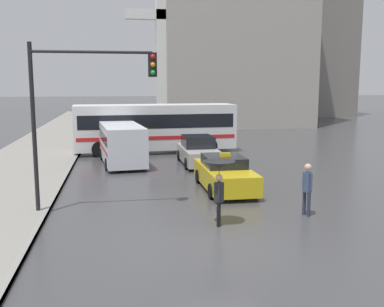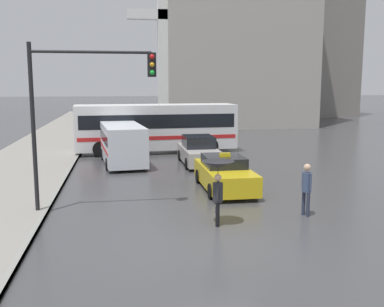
% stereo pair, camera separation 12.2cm
% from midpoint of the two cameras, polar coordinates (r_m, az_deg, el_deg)
% --- Properties ---
extents(ground_plane, '(300.00, 300.00, 0.00)m').
position_cam_midpoint_polar(ground_plane, '(12.49, 3.34, -11.64)').
color(ground_plane, '#424244').
extents(taxi, '(1.91, 4.58, 1.55)m').
position_cam_midpoint_polar(taxi, '(18.73, 4.34, -2.60)').
color(taxi, gold).
rests_on(taxi, ground_plane).
extents(sedan_red, '(1.91, 4.54, 1.54)m').
position_cam_midpoint_polar(sedan_red, '(24.56, 1.02, 0.25)').
color(sedan_red, '#B7B2AD').
rests_on(sedan_red, ground_plane).
extents(ambulance_van, '(2.59, 5.77, 2.16)m').
position_cam_midpoint_polar(ambulance_van, '(24.84, -8.70, 1.43)').
color(ambulance_van, silver).
rests_on(ambulance_van, ground_plane).
extents(city_bus, '(10.25, 3.12, 3.06)m').
position_cam_midpoint_polar(city_bus, '(28.81, -4.45, 3.51)').
color(city_bus, silver).
rests_on(city_bus, ground_plane).
extents(pedestrian_with_umbrella, '(1.00, 1.00, 2.04)m').
position_cam_midpoint_polar(pedestrian_with_umbrella, '(13.78, 3.56, -2.71)').
color(pedestrian_with_umbrella, black).
rests_on(pedestrian_with_umbrella, ground_plane).
extents(pedestrian_man, '(0.38, 0.45, 1.76)m').
position_cam_midpoint_polar(pedestrian_man, '(15.38, 14.56, -3.91)').
color(pedestrian_man, '#2D3347').
rests_on(pedestrian_man, ground_plane).
extents(traffic_light, '(4.13, 0.38, 5.70)m').
position_cam_midpoint_polar(traffic_light, '(15.37, -13.43, 7.21)').
color(traffic_light, black).
rests_on(traffic_light, ground_plane).
extents(building_tower_far, '(12.63, 13.14, 23.52)m').
position_cam_midpoint_polar(building_tower_far, '(66.74, 13.35, 14.99)').
color(building_tower_far, gray).
rests_on(building_tower_far, ground_plane).
extents(monument_cross, '(6.50, 0.90, 14.78)m').
position_cam_midpoint_polar(monument_cross, '(43.05, -3.67, 14.19)').
color(monument_cross, white).
rests_on(monument_cross, ground_plane).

